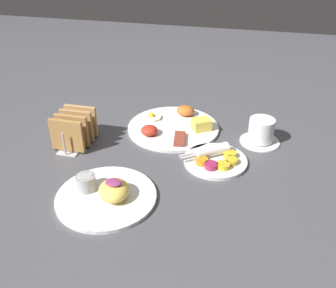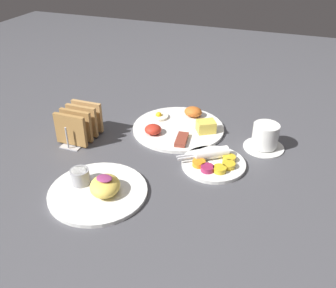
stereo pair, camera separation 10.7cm
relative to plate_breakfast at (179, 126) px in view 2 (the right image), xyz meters
The scene contains 6 objects.
ground_plane 0.20m from the plate_breakfast, 106.10° to the right, with size 3.00×3.00×0.00m, color #47474C.
plate_breakfast is the anchor object (origin of this frame).
plate_condiments 0.22m from the plate_breakfast, 46.35° to the right, with size 0.19×0.18×0.04m.
plate_foreground 0.39m from the plate_breakfast, 102.39° to the right, with size 0.25×0.25×0.06m.
toast_rack 0.31m from the plate_breakfast, 149.48° to the right, with size 0.10×0.15×0.10m.
coffee_cup 0.27m from the plate_breakfast, ahead, with size 0.12×0.12×0.08m.
Camera 2 is at (0.39, -0.82, 0.59)m, focal length 40.00 mm.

